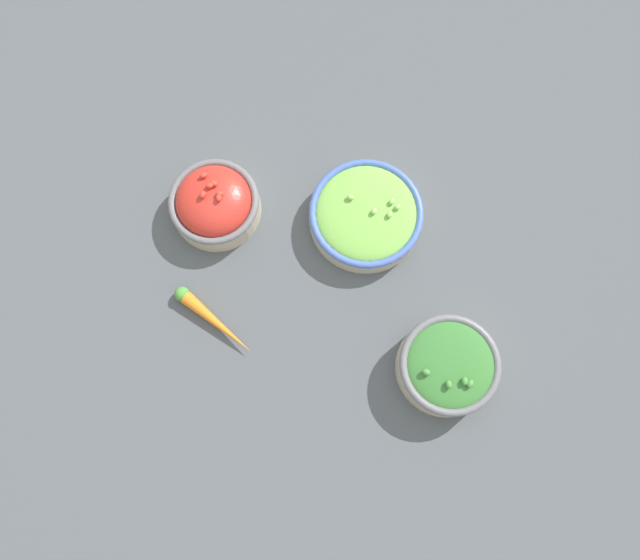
# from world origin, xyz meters

# --- Properties ---
(ground_plane) EXTENTS (3.00, 3.00, 0.00)m
(ground_plane) POSITION_xyz_m (0.00, 0.00, 0.00)
(ground_plane) COLOR #4C5156
(bowl_lettuce) EXTENTS (0.18, 0.18, 0.06)m
(bowl_lettuce) POSITION_xyz_m (0.08, 0.11, 0.03)
(bowl_lettuce) COLOR beige
(bowl_lettuce) RESTS_ON ground_plane
(bowl_cherry_tomatoes) EXTENTS (0.15, 0.15, 0.08)m
(bowl_cherry_tomatoes) POSITION_xyz_m (-0.16, 0.13, 0.03)
(bowl_cherry_tomatoes) COLOR beige
(bowl_cherry_tomatoes) RESTS_ON ground_plane
(bowl_broccoli) EXTENTS (0.15, 0.15, 0.07)m
(bowl_broccoli) POSITION_xyz_m (0.19, -0.14, 0.04)
(bowl_broccoli) COLOR beige
(bowl_broccoli) RESTS_ON ground_plane
(loose_carrot) EXTENTS (0.13, 0.12, 0.02)m
(loose_carrot) POSITION_xyz_m (-0.17, -0.05, 0.01)
(loose_carrot) COLOR orange
(loose_carrot) RESTS_ON ground_plane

